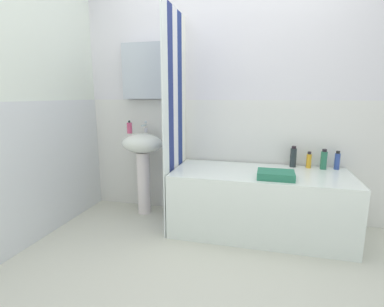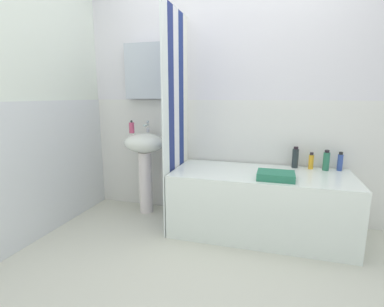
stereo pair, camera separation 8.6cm
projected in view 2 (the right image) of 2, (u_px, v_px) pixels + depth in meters
The scene contains 13 objects.
ground_plane at pixel (201, 286), 1.96m from camera, with size 4.80×5.60×0.04m, color beige.
wall_back_tiled at pixel (228, 106), 2.93m from camera, with size 3.60×0.18×2.40m.
wall_left_tiled at pixel (35, 111), 2.49m from camera, with size 0.07×1.81×2.40m.
sink at pixel (145, 155), 3.04m from camera, with size 0.44×0.34×0.86m.
faucet at pixel (147, 127), 3.06m from camera, with size 0.03×0.12×0.12m.
soap_dispenser at pixel (132, 128), 3.01m from camera, with size 0.05×0.05×0.13m.
bathtub at pixel (260, 203), 2.63m from camera, with size 1.56×0.69×0.57m, color white.
shower_curtain at pixel (176, 122), 2.71m from camera, with size 0.01×0.69×2.00m.
lotion_bottle at pixel (340, 162), 2.63m from camera, with size 0.05×0.05×0.17m.
shampoo_bottle at pixel (326, 161), 2.64m from camera, with size 0.06×0.06×0.19m.
body_wash_bottle at pixel (311, 161), 2.69m from camera, with size 0.05×0.05×0.16m.
conditioner_bottle at pixel (295, 158), 2.73m from camera, with size 0.06×0.06×0.20m.
towel_folded at pixel (276, 176), 2.37m from camera, with size 0.30×0.22×0.06m, color #2C7658.
Camera 2 is at (0.43, -1.69, 1.25)m, focal length 27.10 mm.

